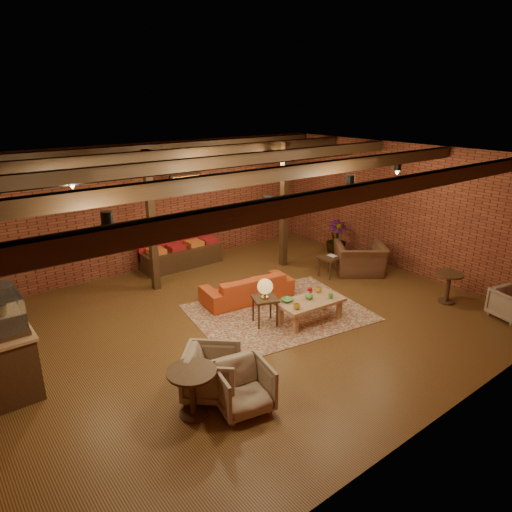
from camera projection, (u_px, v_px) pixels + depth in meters
floor at (242, 322)px, 9.10m from camera, size 10.00×10.00×0.00m
ceiling at (241, 160)px, 8.04m from camera, size 10.00×8.00×0.02m
wall_back at (149, 207)px, 11.56m from camera, size 10.00×0.02×3.20m
wall_front at (433, 326)px, 5.58m from camera, size 10.00×0.02×3.20m
wall_right at (403, 208)px, 11.45m from camera, size 0.02×8.00×3.20m
ceiling_beams at (241, 167)px, 8.08m from camera, size 9.80×6.40×0.22m
ceiling_pipe at (195, 169)px, 9.35m from camera, size 9.60×0.12×0.12m
post_left at (151, 222)px, 10.16m from camera, size 0.16×0.16×3.20m
post_right at (284, 206)px, 11.68m from camera, size 0.16×0.16×3.20m
banquette at (181, 248)px, 11.93m from camera, size 2.10×0.70×1.00m
service_sign at (186, 180)px, 10.98m from camera, size 0.86×0.06×0.30m
ceiling_spotlights at (241, 179)px, 8.15m from camera, size 6.40×4.40×0.28m
rug at (279, 312)px, 9.50m from camera, size 3.82×3.15×0.01m
sofa at (247, 287)px, 10.02m from camera, size 2.10×1.04×0.59m
coffee_table at (310, 303)px, 9.01m from camera, size 1.38×0.76×0.71m
side_table_lamp at (265, 290)px, 8.79m from camera, size 0.58×0.58×0.96m
round_table_left at (192, 385)px, 6.30m from camera, size 0.69×0.69×0.72m
armchair_a at (212, 371)px, 6.77m from camera, size 1.09×1.10×0.82m
armchair_b at (243, 385)px, 6.48m from camera, size 0.87×0.84×0.77m
armchair_right at (360, 254)px, 11.43m from camera, size 1.42×1.35×1.05m
side_table_book at (330, 258)px, 11.26m from camera, size 0.47×0.47×0.53m
round_table_right at (449, 283)px, 9.83m from camera, size 0.58×0.58×0.68m
armchair_far at (512, 303)px, 9.15m from camera, size 0.79×0.76×0.69m
plant_tall at (338, 203)px, 12.32m from camera, size 2.25×2.25×3.08m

